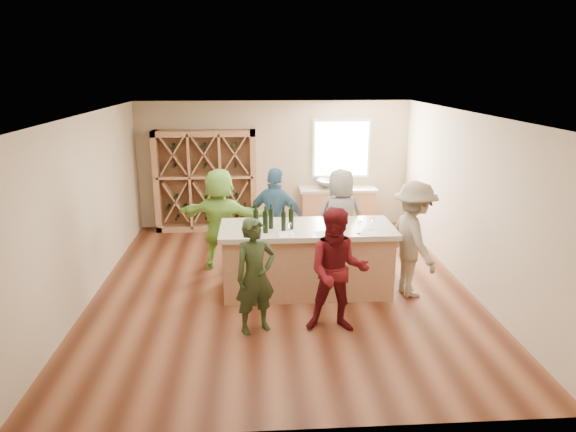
{
  "coord_description": "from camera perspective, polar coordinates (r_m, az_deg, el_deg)",
  "views": [
    {
      "loc": [
        -0.42,
        -7.8,
        3.44
      ],
      "look_at": [
        0.1,
        0.2,
        1.15
      ],
      "focal_mm": 32.0,
      "sensor_mm": 36.0,
      "label": 1
    }
  ],
  "objects": [
    {
      "name": "faucet",
      "position": [
        11.54,
        4.44,
        4.05
      ],
      "size": [
        0.02,
        0.02,
        0.3
      ],
      "primitive_type": "cylinder",
      "color": "silver",
      "rests_on": "back_counter_top"
    },
    {
      "name": "wine_bottle_e",
      "position": [
        7.86,
        0.35,
        -0.33
      ],
      "size": [
        0.09,
        0.09,
        0.32
      ],
      "primitive_type": "cylinder",
      "rotation": [
        0.0,
        0.0,
        0.15
      ],
      "color": "black",
      "rests_on": "tasting_counter_top"
    },
    {
      "name": "wine_glass_d",
      "position": [
        7.93,
        5.55,
        -0.71
      ],
      "size": [
        0.09,
        0.09,
        0.19
      ],
      "primitive_type": "cone",
      "rotation": [
        0.0,
        0.0,
        0.28
      ],
      "color": "white",
      "rests_on": "tasting_counter_top"
    },
    {
      "name": "person_near_right",
      "position": [
        6.89,
        5.54,
        -6.1
      ],
      "size": [
        0.89,
        0.55,
        1.72
      ],
      "primitive_type": "imported",
      "rotation": [
        0.0,
        0.0,
        -0.12
      ],
      "color": "#590F14",
      "rests_on": "floor"
    },
    {
      "name": "wall_back",
      "position": [
        11.54,
        -1.58,
        5.76
      ],
      "size": [
        6.0,
        0.1,
        2.8
      ],
      "primitive_type": "cube",
      "color": "#C1AC8C",
      "rests_on": "ground"
    },
    {
      "name": "wine_glass_e",
      "position": [
        7.91,
        9.25,
        -0.92
      ],
      "size": [
        0.08,
        0.08,
        0.19
      ],
      "primitive_type": "cone",
      "rotation": [
        0.0,
        0.0,
        0.15
      ],
      "color": "white",
      "rests_on": "tasting_counter_top"
    },
    {
      "name": "wall_left",
      "position": [
        8.48,
        -21.67,
        0.87
      ],
      "size": [
        0.1,
        7.0,
        2.8
      ],
      "primitive_type": "cube",
      "color": "#C1AC8C",
      "rests_on": "ground"
    },
    {
      "name": "ceiling",
      "position": [
        7.83,
        -0.65,
        11.63
      ],
      "size": [
        6.0,
        7.0,
        0.1
      ],
      "primitive_type": "cube",
      "color": "white",
      "rests_on": "ground"
    },
    {
      "name": "person_far_left",
      "position": [
        9.09,
        -7.5,
        -0.34
      ],
      "size": [
        1.79,
        1.05,
        1.82
      ],
      "primitive_type": "imported",
      "rotation": [
        0.0,
        0.0,
        2.86
      ],
      "color": "#8CC64C",
      "rests_on": "floor"
    },
    {
      "name": "back_counter_top",
      "position": [
        11.43,
        5.54,
        2.99
      ],
      "size": [
        1.7,
        0.62,
        0.06
      ],
      "primitive_type": "cube",
      "color": "#B9AD98",
      "rests_on": "back_counter_base"
    },
    {
      "name": "person_far_right",
      "position": [
        9.06,
        5.83,
        -0.41
      ],
      "size": [
        0.92,
        0.63,
        1.81
      ],
      "primitive_type": "imported",
      "rotation": [
        0.0,
        0.0,
        3.21
      ],
      "color": "slate",
      "rests_on": "floor"
    },
    {
      "name": "wine_bottle_c",
      "position": [
        7.88,
        -1.91,
        -0.34
      ],
      "size": [
        0.08,
        0.08,
        0.3
      ],
      "primitive_type": "cylinder",
      "rotation": [
        0.0,
        0.0,
        -0.04
      ],
      "color": "black",
      "rests_on": "tasting_counter_top"
    },
    {
      "name": "wine_rack",
      "position": [
        11.36,
        -9.11,
        3.86
      ],
      "size": [
        2.2,
        0.45,
        2.2
      ],
      "primitive_type": "cube",
      "color": "#AF7A53",
      "rests_on": "floor"
    },
    {
      "name": "tasting_menu_b",
      "position": [
        7.65,
        4.06,
        -2.05
      ],
      "size": [
        0.25,
        0.33,
        0.0
      ],
      "primitive_type": "cube",
      "rotation": [
        0.0,
        0.0,
        0.06
      ],
      "color": "white",
      "rests_on": "tasting_counter_top"
    },
    {
      "name": "person_far_mid",
      "position": [
        8.94,
        -1.34,
        -0.44
      ],
      "size": [
        1.2,
        0.92,
        1.84
      ],
      "primitive_type": "imported",
      "rotation": [
        0.0,
        0.0,
        2.75
      ],
      "color": "#335972",
      "rests_on": "floor"
    },
    {
      "name": "tasting_menu_c",
      "position": [
        7.81,
        9.0,
        -1.84
      ],
      "size": [
        0.31,
        0.36,
        0.0
      ],
      "primitive_type": "cube",
      "rotation": [
        0.0,
        0.0,
        -0.33
      ],
      "color": "white",
      "rests_on": "tasting_counter_top"
    },
    {
      "name": "wine_bottle_d",
      "position": [
        7.78,
        -0.5,
        -0.6
      ],
      "size": [
        0.09,
        0.09,
        0.29
      ],
      "primitive_type": "cylinder",
      "rotation": [
        0.0,
        0.0,
        0.38
      ],
      "color": "black",
      "rests_on": "tasting_counter_top"
    },
    {
      "name": "tasting_counter_base",
      "position": [
        8.21,
        2.1,
        -5.05
      ],
      "size": [
        2.6,
        1.0,
        1.0
      ],
      "primitive_type": "cube",
      "color": "#AF7A53",
      "rests_on": "floor"
    },
    {
      "name": "window_frame",
      "position": [
        11.55,
        5.94,
        7.45
      ],
      "size": [
        1.3,
        0.06,
        1.3
      ],
      "primitive_type": "cube",
      "color": "white",
      "rests_on": "wall_back"
    },
    {
      "name": "wine_bottle_a",
      "position": [
        7.83,
        -3.59,
        -0.41
      ],
      "size": [
        0.1,
        0.1,
        0.32
      ],
      "primitive_type": "cylinder",
      "rotation": [
        0.0,
        0.0,
        0.35
      ],
      "color": "black",
      "rests_on": "tasting_counter_top"
    },
    {
      "name": "wall_right",
      "position": [
        8.77,
        19.7,
        1.55
      ],
      "size": [
        0.1,
        7.0,
        2.8
      ],
      "primitive_type": "cube",
      "color": "#C1AC8C",
      "rests_on": "ground"
    },
    {
      "name": "person_near_left",
      "position": [
        6.89,
        -3.65,
        -6.65
      ],
      "size": [
        0.71,
        0.63,
        1.59
      ],
      "primitive_type": "imported",
      "rotation": [
        0.0,
        0.0,
        0.43
      ],
      "color": "#263319",
      "rests_on": "floor"
    },
    {
      "name": "sink",
      "position": [
        11.38,
        4.56,
        3.58
      ],
      "size": [
        0.54,
        0.54,
        0.19
      ],
      "primitive_type": "imported",
      "color": "silver",
      "rests_on": "back_counter_top"
    },
    {
      "name": "back_counter_base",
      "position": [
        11.55,
        5.48,
        0.76
      ],
      "size": [
        1.6,
        0.58,
        0.86
      ],
      "primitive_type": "cube",
      "color": "#AF7A53",
      "rests_on": "floor"
    },
    {
      "name": "wine_bottle_b",
      "position": [
        7.67,
        -2.53,
        -0.68
      ],
      "size": [
        0.1,
        0.1,
        0.33
      ],
      "primitive_type": "cylinder",
      "rotation": [
        0.0,
        0.0,
        -0.18
      ],
      "color": "black",
      "rests_on": "tasting_counter_top"
    },
    {
      "name": "tasting_menu_a",
      "position": [
        7.63,
        -0.17,
        -2.05
      ],
      "size": [
        0.23,
        0.31,
        0.0
      ],
      "primitive_type": "cube",
      "rotation": [
        0.0,
        0.0,
        0.03
      ],
      "color": "white",
      "rests_on": "tasting_counter_top"
    },
    {
      "name": "wine_glass_c",
      "position": [
        7.71,
        7.89,
        -1.26
      ],
      "size": [
        0.08,
        0.08,
        0.2
      ],
      "primitive_type": "cone",
      "rotation": [
        0.0,
        0.0,
        -0.02
      ],
      "color": "white",
      "rests_on": "tasting_counter_top"
    },
    {
      "name": "window_pane",
      "position": [
        11.52,
        5.97,
        7.43
      ],
      "size": [
        1.18,
        0.01,
        1.18
      ],
      "primitive_type": "cube",
      "color": "white",
      "rests_on": "wall_back"
    },
    {
      "name": "wall_front",
      "position": [
        4.73,
        1.76,
        -9.61
      ],
      "size": [
        6.0,
        0.1,
        2.8
      ],
      "primitive_type": "cube",
      "color": "#C1AC8C",
      "rests_on": "ground"
    },
    {
      "name": "floor",
      "position": [
        8.55,
        -0.59,
        -8.14
      ],
      "size": [
        6.0,
        7.0,
        0.1
      ],
      "primitive_type": "cube",
      "color": "brown",
      "rests_on": "ground"
    },
    {
      "name": "wine_glass_a",
      "position": [
        7.54,
        0.18,
        -1.49
      ],
      "size": [
        0.09,
        0.09,
        0.2
      ],
      "primitive_type": "cone",
      "rotation": [
        0.0,
        0.0,
        -0.19
      ],
      "color": "white",
      "rests_on": "tasting_counter_top"
    },
    {
      "name": "tasting_counter_top",
      "position": [
        8.03,
        2.14,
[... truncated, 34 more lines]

